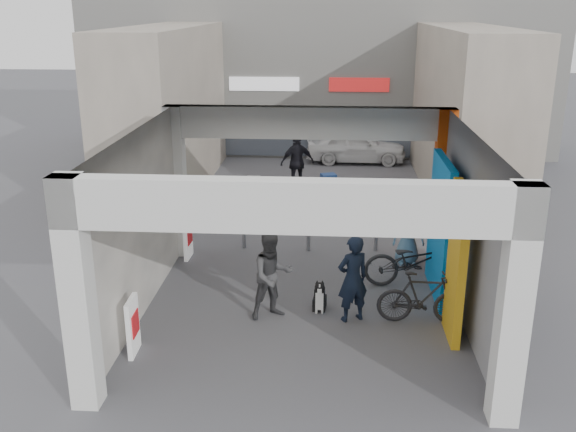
# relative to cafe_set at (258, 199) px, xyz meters

# --- Properties ---
(ground) EXTENTS (90.00, 90.00, 0.00)m
(ground) POSITION_rel_cafe_set_xyz_m (1.53, -5.50, -0.31)
(ground) COLOR #515155
(ground) RESTS_ON ground
(arcade_canopy) EXTENTS (6.40, 6.45, 6.40)m
(arcade_canopy) POSITION_rel_cafe_set_xyz_m (2.07, -6.32, 1.99)
(arcade_canopy) COLOR silver
(arcade_canopy) RESTS_ON ground
(far_building) EXTENTS (18.00, 4.08, 8.00)m
(far_building) POSITION_rel_cafe_set_xyz_m (1.53, 8.50, 3.68)
(far_building) COLOR silver
(far_building) RESTS_ON ground
(plaza_bldg_left) EXTENTS (2.00, 9.00, 5.00)m
(plaza_bldg_left) POSITION_rel_cafe_set_xyz_m (-2.97, 2.00, 2.19)
(plaza_bldg_left) COLOR #ACA08F
(plaza_bldg_left) RESTS_ON ground
(plaza_bldg_right) EXTENTS (2.00, 9.00, 5.00)m
(plaza_bldg_right) POSITION_rel_cafe_set_xyz_m (6.03, 2.00, 2.19)
(plaza_bldg_right) COLOR #ACA08F
(plaza_bldg_right) RESTS_ON ground
(bollard_left) EXTENTS (0.09, 0.09, 0.97)m
(bollard_left) POSITION_rel_cafe_set_xyz_m (-0.01, -3.03, 0.17)
(bollard_left) COLOR gray
(bollard_left) RESTS_ON ground
(bollard_center) EXTENTS (0.09, 0.09, 0.91)m
(bollard_center) POSITION_rel_cafe_set_xyz_m (1.55, -3.11, 0.14)
(bollard_center) COLOR gray
(bollard_center) RESTS_ON ground
(bollard_right) EXTENTS (0.09, 0.09, 0.85)m
(bollard_right) POSITION_rel_cafe_set_xyz_m (3.16, -2.98, 0.12)
(bollard_right) COLOR gray
(bollard_right) RESTS_ON ground
(advert_board_near) EXTENTS (0.12, 0.55, 1.00)m
(advert_board_near) POSITION_rel_cafe_set_xyz_m (-1.21, -8.04, 0.20)
(advert_board_near) COLOR silver
(advert_board_near) RESTS_ON ground
(advert_board_far) EXTENTS (0.12, 0.55, 1.00)m
(advert_board_far) POSITION_rel_cafe_set_xyz_m (-1.21, -3.74, 0.20)
(advert_board_far) COLOR silver
(advert_board_far) RESTS_ON ground
(cafe_set) EXTENTS (1.45, 1.17, 0.88)m
(cafe_set) POSITION_rel_cafe_set_xyz_m (0.00, 0.00, 0.00)
(cafe_set) COLOR #A2A3A7
(cafe_set) RESTS_ON ground
(produce_stand) EXTENTS (1.09, 0.59, 0.72)m
(produce_stand) POSITION_rel_cafe_set_xyz_m (-0.95, 0.12, -0.03)
(produce_stand) COLOR black
(produce_stand) RESTS_ON ground
(crate_stack) EXTENTS (0.54, 0.47, 0.56)m
(crate_stack) POSITION_rel_cafe_set_xyz_m (1.99, 2.05, -0.03)
(crate_stack) COLOR #185719
(crate_stack) RESTS_ON ground
(border_collie) EXTENTS (0.24, 0.47, 0.65)m
(border_collie) POSITION_rel_cafe_set_xyz_m (1.88, -6.26, -0.05)
(border_collie) COLOR black
(border_collie) RESTS_ON ground
(man_with_dog) EXTENTS (0.72, 0.62, 1.67)m
(man_with_dog) POSITION_rel_cafe_set_xyz_m (2.49, -6.59, 0.52)
(man_with_dog) COLOR black
(man_with_dog) RESTS_ON ground
(man_back_turned) EXTENTS (1.02, 0.94, 1.68)m
(man_back_turned) POSITION_rel_cafe_set_xyz_m (1.00, -6.55, 0.53)
(man_back_turned) COLOR #3E3F41
(man_back_turned) RESTS_ON ground
(man_elderly) EXTENTS (0.74, 0.51, 1.46)m
(man_elderly) POSITION_rel_cafe_set_xyz_m (3.82, -3.72, 0.42)
(man_elderly) COLOR #5481A4
(man_elderly) RESTS_ON ground
(man_crates) EXTENTS (1.16, 0.81, 1.83)m
(man_crates) POSITION_rel_cafe_set_xyz_m (1.00, 2.02, 0.60)
(man_crates) COLOR black
(man_crates) RESTS_ON ground
(bicycle_front) EXTENTS (2.13, 0.80, 1.11)m
(bicycle_front) POSITION_rel_cafe_set_xyz_m (3.83, -4.99, 0.24)
(bicycle_front) COLOR black
(bicycle_front) RESTS_ON ground
(bicycle_rear) EXTENTS (1.70, 0.54, 1.01)m
(bicycle_rear) POSITION_rel_cafe_set_xyz_m (3.79, -6.62, 0.20)
(bicycle_rear) COLOR black
(bicycle_rear) RESTS_ON ground
(white_van) EXTENTS (3.67, 1.53, 1.24)m
(white_van) POSITION_rel_cafe_set_xyz_m (2.97, 6.00, 0.31)
(white_van) COLOR white
(white_van) RESTS_ON ground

